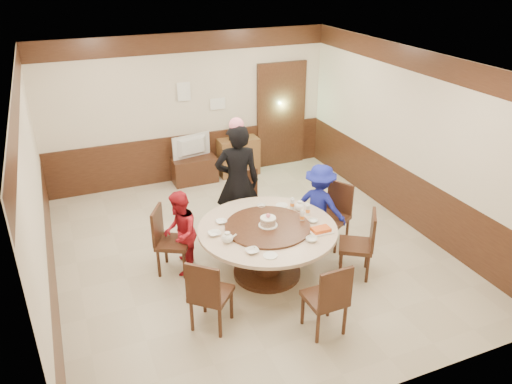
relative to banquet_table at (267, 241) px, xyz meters
name	(u,v)px	position (x,y,z in m)	size (l,w,h in m)	color
room	(249,186)	(0.00, 0.67, 0.55)	(6.00, 6.04, 2.84)	#C2B79B
banquet_table	(267,241)	(0.00, 0.00, 0.00)	(1.88, 1.88, 0.78)	#3B1F12
chair_0	(332,226)	(1.25, 0.36, -0.23)	(0.60, 0.60, 0.97)	#3B1F12
chair_1	(249,213)	(0.24, 1.25, -0.23)	(0.45, 0.46, 0.97)	#3B1F12
chair_2	(173,251)	(-1.18, 0.60, -0.23)	(0.60, 0.60, 0.97)	#3B1F12
chair_3	(211,305)	(-1.05, -0.72, -0.23)	(0.62, 0.62, 0.97)	#3B1F12
chair_4	(325,309)	(0.16, -1.31, -0.23)	(0.45, 0.46, 0.97)	#3B1F12
chair_5	(356,255)	(1.14, -0.46, -0.23)	(0.61, 0.61, 0.97)	#3B1F12
person_standing	(237,182)	(0.01, 1.15, 0.39)	(0.68, 0.44, 1.86)	black
person_red	(180,233)	(-1.07, 0.55, 0.07)	(0.59, 0.46, 1.21)	#B21723
person_blue	(320,205)	(1.06, 0.47, 0.12)	(0.84, 0.48, 1.30)	navy
birthday_cake	(268,221)	(0.01, 0.00, 0.31)	(0.26, 0.26, 0.18)	white
teapot_left	(227,238)	(-0.62, -0.15, 0.28)	(0.17, 0.15, 0.13)	white
teapot_right	(300,207)	(0.62, 0.27, 0.28)	(0.17, 0.15, 0.13)	white
bowl_0	(221,222)	(-0.53, 0.35, 0.24)	(0.15, 0.15, 0.04)	white
bowl_1	(311,240)	(0.37, -0.54, 0.24)	(0.15, 0.15, 0.05)	white
bowl_2	(252,251)	(-0.42, -0.49, 0.24)	(0.16, 0.16, 0.04)	white
bowl_3	(313,221)	(0.63, -0.11, 0.24)	(0.13, 0.13, 0.04)	white
bowl_4	(214,234)	(-0.72, 0.09, 0.24)	(0.16, 0.16, 0.04)	white
bowl_5	(261,206)	(0.15, 0.57, 0.24)	(0.12, 0.12, 0.04)	white
saucer_near	(270,256)	(-0.25, -0.65, 0.22)	(0.18, 0.18, 0.01)	white
saucer_far	(282,205)	(0.45, 0.50, 0.22)	(0.18, 0.18, 0.01)	white
shrimp_platter	(321,230)	(0.60, -0.38, 0.24)	(0.30, 0.20, 0.06)	white
bottle_0	(302,217)	(0.50, -0.04, 0.30)	(0.06, 0.06, 0.16)	white
bottle_1	(308,210)	(0.66, 0.10, 0.30)	(0.06, 0.06, 0.16)	white
bottle_2	(292,204)	(0.55, 0.36, 0.30)	(0.06, 0.06, 0.16)	white
tv_stand	(194,170)	(-0.05, 3.41, -0.28)	(0.85, 0.45, 0.50)	#3B1F12
television	(193,147)	(-0.05, 3.41, 0.19)	(0.78, 0.10, 0.45)	gray
side_cabinet	(238,156)	(0.88, 3.44, -0.16)	(0.80, 0.40, 0.75)	brown
thermos	(236,130)	(0.84, 3.44, 0.41)	(0.15, 0.15, 0.38)	silver
notice_left	(184,92)	(-0.11, 3.61, 1.22)	(0.25, 0.00, 0.35)	white
notice_right	(218,104)	(0.54, 3.61, 0.92)	(0.30, 0.00, 0.22)	white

